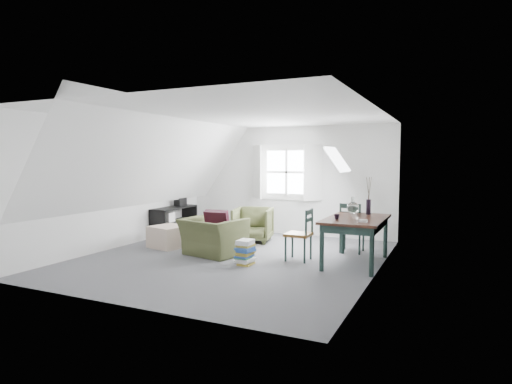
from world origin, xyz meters
The scene contains 24 objects.
floor centered at (0.00, 0.00, 0.00)m, with size 5.50×5.50×0.00m, color #525357.
ceiling centered at (0.00, 0.00, 2.50)m, with size 5.50×5.50×0.00m, color white.
wall_back centered at (0.00, 2.75, 1.25)m, with size 5.00×5.00×0.00m, color silver.
wall_front centered at (0.00, -2.75, 1.25)m, with size 5.00×5.00×0.00m, color silver.
wall_left centered at (-2.50, 0.00, 1.25)m, with size 5.50×5.50×0.00m, color silver.
wall_right centered at (2.50, 0.00, 1.25)m, with size 5.50×5.50×0.00m, color silver.
slope_left centered at (-1.55, 0.00, 1.78)m, with size 5.50×5.50×0.00m, color white.
slope_right centered at (1.55, 0.00, 1.78)m, with size 5.50×5.50×0.00m, color white.
dormer_window centered at (0.00, 2.68, 1.45)m, with size 1.71×0.35×1.30m.
skylight centered at (1.55, 1.30, 1.75)m, with size 0.55×0.75×0.04m, color white.
armchair_near centered at (-0.43, 0.08, 0.00)m, with size 1.03×0.90×0.67m, color #414726.
armchair_far centered at (-0.32, 1.55, 0.00)m, with size 0.78×0.80×0.73m, color #414726.
throw_pillow centered at (-0.43, 0.23, 0.59)m, with size 0.45×0.13×0.45m, color #380F1E.
ottoman centered at (-1.58, 0.30, 0.21)m, with size 0.64×0.64×0.43m, color tan.
dining_table centered at (2.08, 0.49, 0.67)m, with size 0.93×1.55×0.77m.
demijohn centered at (1.93, 0.94, 0.90)m, with size 0.21×0.21×0.30m.
vase_twigs centered at (2.18, 1.04, 0.92)m, with size 0.08×0.09×0.66m.
cup centered at (1.83, 0.19, 0.77)m, with size 0.09×0.09×0.08m, color black.
paper_box centered at (2.28, 0.04, 0.80)m, with size 0.13×0.09×0.04m, color white.
dining_chair_far centered at (1.83, 1.34, 0.49)m, with size 0.44×0.44×0.94m.
dining_chair_near centered at (1.16, 0.33, 0.47)m, with size 0.42×0.42×0.90m.
media_shelf centered at (-2.27, 1.40, 0.30)m, with size 0.43×1.28×0.66m.
electronics_box centered at (-2.27, 1.70, 0.74)m, with size 0.18×0.26×0.20m, color black.
magazine_stack centered at (0.43, -0.33, 0.21)m, with size 0.31×0.37×0.41m.
Camera 1 is at (3.54, -6.60, 1.74)m, focal length 30.00 mm.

